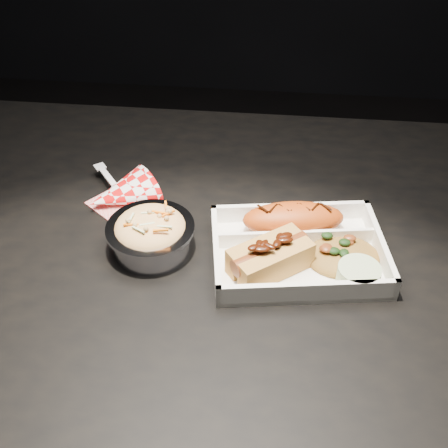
{
  "coord_description": "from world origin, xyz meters",
  "views": [
    {
      "loc": [
        0.09,
        -0.65,
        1.33
      ],
      "look_at": [
        0.03,
        -0.04,
        0.81
      ],
      "focal_mm": 45.0,
      "sensor_mm": 36.0,
      "label": 1
    }
  ],
  "objects": [
    {
      "name": "foil_coleslaw_cup",
      "position": [
        -0.08,
        -0.04,
        0.78
      ],
      "size": [
        0.13,
        0.13,
        0.07
      ],
      "color": "silver",
      "rests_on": "dining_table"
    },
    {
      "name": "hotdog",
      "position": [
        0.1,
        -0.07,
        0.78
      ],
      "size": [
        0.13,
        0.12,
        0.06
      ],
      "rotation": [
        0.0,
        0.0,
        0.65
      ],
      "color": "#C08941",
      "rests_on": "food_tray"
    },
    {
      "name": "fried_rice_mound",
      "position": [
        0.21,
        -0.04,
        0.77
      ],
      "size": [
        0.12,
        0.11,
        0.03
      ],
      "primitive_type": "ellipsoid",
      "rotation": [
        0.0,
        0.0,
        0.16
      ],
      "color": "olive",
      "rests_on": "food_tray"
    },
    {
      "name": "napkin_fork",
      "position": [
        -0.15,
        0.07,
        0.77
      ],
      "size": [
        0.16,
        0.16,
        0.1
      ],
      "rotation": [
        0.0,
        0.0,
        -0.92
      ],
      "color": "red",
      "rests_on": "dining_table"
    },
    {
      "name": "food_tray",
      "position": [
        0.14,
        -0.03,
        0.76
      ],
      "size": [
        0.27,
        0.22,
        0.04
      ],
      "rotation": [
        0.0,
        0.0,
        0.16
      ],
      "color": "white",
      "rests_on": "dining_table"
    },
    {
      "name": "cupcake_liner",
      "position": [
        0.22,
        -0.08,
        0.77
      ],
      "size": [
        0.06,
        0.06,
        0.03
      ],
      "primitive_type": "cylinder",
      "color": "#B4C998",
      "rests_on": "food_tray"
    },
    {
      "name": "dining_table",
      "position": [
        0.0,
        0.0,
        0.66
      ],
      "size": [
        1.2,
        0.8,
        0.75
      ],
      "color": "black",
      "rests_on": "ground"
    },
    {
      "name": "fried_pastry",
      "position": [
        0.13,
        0.02,
        0.78
      ],
      "size": [
        0.16,
        0.09,
        0.05
      ],
      "primitive_type": "ellipsoid",
      "rotation": [
        0.0,
        0.0,
        0.16
      ],
      "color": "#BA4812",
      "rests_on": "food_tray"
    }
  ]
}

